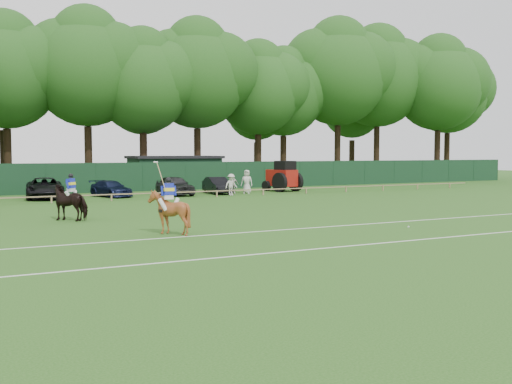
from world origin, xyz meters
TOP-DOWN VIEW (x-y plane):
  - ground at (0.00, 0.00)m, footprint 160.00×160.00m
  - horse_dark at (-7.72, 7.10)m, footprint 2.19×2.20m
  - horse_chestnut at (-5.13, -0.00)m, footprint 1.69×1.84m
  - suv_black at (-6.82, 22.16)m, footprint 3.19×5.79m
  - sedan_navy at (-2.09, 21.75)m, footprint 2.81×4.54m
  - hatch_grey at (2.82, 21.19)m, footprint 2.13×4.61m
  - estate_black at (6.47, 21.23)m, footprint 1.86×4.24m
  - spectator_left at (6.70, 19.05)m, footprint 1.18×0.80m
  - spectator_mid at (7.58, 20.59)m, footprint 0.97×0.57m
  - spectator_right at (8.65, 20.19)m, footprint 1.13×1.08m
  - rider_dark at (-7.71, 7.10)m, footprint 0.76×0.76m
  - rider_chestnut at (-5.13, -0.02)m, footprint 0.93×0.64m
  - polo_ball at (5.08, -2.99)m, footprint 0.09×0.09m
  - pitch_lines at (0.00, -3.50)m, footprint 60.00×5.10m
  - pitch_rail at (0.00, 18.00)m, footprint 62.10×0.10m
  - perimeter_fence at (0.00, 27.00)m, footprint 92.08×0.08m
  - utility_shed at (6.00, 30.00)m, footprint 8.40×4.40m
  - tree_row at (2.00, 35.00)m, footprint 96.00×12.00m
  - tractor at (12.75, 21.33)m, footprint 2.68×3.49m

SIDE VIEW (x-z plane):
  - ground at x=0.00m, z-range 0.00..0.00m
  - tree_row at x=2.00m, z-range -10.50..10.50m
  - pitch_lines at x=0.00m, z-range 0.00..0.01m
  - polo_ball at x=5.08m, z-range 0.00..0.09m
  - pitch_rail at x=0.00m, z-range 0.20..0.70m
  - sedan_navy at x=-2.09m, z-range 0.00..1.23m
  - estate_black at x=6.47m, z-range 0.00..1.35m
  - hatch_grey at x=2.82m, z-range 0.00..1.53m
  - suv_black at x=-6.82m, z-range 0.00..1.54m
  - spectator_mid at x=7.58m, z-range 0.00..1.56m
  - spectator_left at x=6.70m, z-range 0.00..1.69m
  - horse_dark at x=-7.72m, z-range 0.00..1.80m
  - horse_chestnut at x=-5.13m, z-range 0.00..1.83m
  - spectator_right at x=8.65m, z-range 0.00..1.95m
  - tractor at x=12.75m, z-range -0.07..2.57m
  - perimeter_fence at x=0.00m, z-range 0.00..2.50m
  - utility_shed at x=6.00m, z-range 0.02..3.06m
  - rider_dark at x=-7.71m, z-range 0.98..2.39m
  - rider_chestnut at x=-5.13m, z-range 0.69..2.74m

